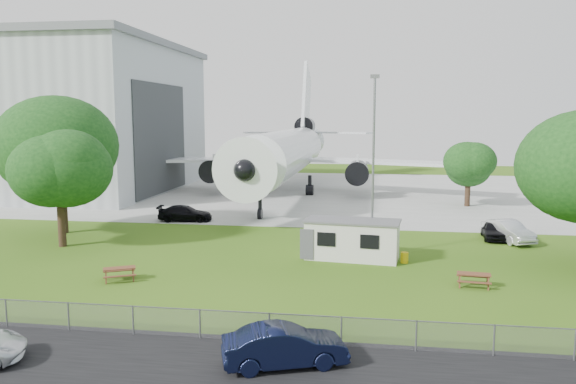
# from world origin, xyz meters

# --- Properties ---
(ground) EXTENTS (160.00, 160.00, 0.00)m
(ground) POSITION_xyz_m (0.00, 0.00, 0.00)
(ground) COLOR #4C741C
(asphalt_strip) EXTENTS (120.00, 8.00, 0.02)m
(asphalt_strip) POSITION_xyz_m (0.00, -13.00, 0.01)
(asphalt_strip) COLOR black
(asphalt_strip) RESTS_ON ground
(concrete_apron) EXTENTS (120.00, 46.00, 0.03)m
(concrete_apron) POSITION_xyz_m (0.00, 38.00, 0.01)
(concrete_apron) COLOR #B7B7B2
(concrete_apron) RESTS_ON ground
(hangar) EXTENTS (43.00, 31.00, 18.55)m
(hangar) POSITION_xyz_m (-37.97, 36.00, 9.41)
(hangar) COLOR #B2B7BC
(hangar) RESTS_ON ground
(airliner) EXTENTS (46.36, 47.73, 17.69)m
(airliner) POSITION_xyz_m (-2.00, 35.86, 5.27)
(airliner) COLOR white
(airliner) RESTS_ON ground
(site_cabin) EXTENTS (6.89, 3.41, 2.62)m
(site_cabin) POSITION_xyz_m (6.93, 5.10, 1.31)
(site_cabin) COLOR silver
(site_cabin) RESTS_ON ground
(picnic_west) EXTENTS (2.28, 2.15, 0.76)m
(picnic_west) POSITION_xyz_m (-6.18, -1.93, 0.00)
(picnic_west) COLOR brown
(picnic_west) RESTS_ON ground
(picnic_east) EXTENTS (1.96, 1.70, 0.76)m
(picnic_east) POSITION_xyz_m (13.83, -0.14, 0.00)
(picnic_east) COLOR brown
(picnic_east) RESTS_ON ground
(fence) EXTENTS (58.00, 0.04, 1.30)m
(fence) POSITION_xyz_m (0.00, -9.50, 0.00)
(fence) COLOR gray
(fence) RESTS_ON ground
(lamp_mast) EXTENTS (0.16, 0.16, 12.00)m
(lamp_mast) POSITION_xyz_m (8.20, 6.20, 6.00)
(lamp_mast) COLOR slate
(lamp_mast) RESTS_ON ground
(tree_west_big) EXTENTS (9.64, 9.64, 11.77)m
(tree_west_big) POSITION_xyz_m (-16.50, 10.07, 6.94)
(tree_west_big) COLOR #382619
(tree_west_big) RESTS_ON ground
(tree_west_small) EXTENTS (7.23, 7.23, 9.34)m
(tree_west_small) POSITION_xyz_m (-14.08, 5.58, 5.71)
(tree_west_small) COLOR #382619
(tree_west_small) RESTS_ON ground
(tree_far_apron) EXTENTS (5.66, 5.66, 7.14)m
(tree_far_apron) POSITION_xyz_m (18.13, 28.89, 4.29)
(tree_far_apron) COLOR #382619
(tree_far_apron) RESTS_ON ground
(car_centre_sedan) EXTENTS (4.99, 3.12, 1.55)m
(car_centre_sedan) POSITION_xyz_m (4.97, -11.59, 0.78)
(car_centre_sedan) COLOR black
(car_centre_sedan) RESTS_ON ground
(car_ne_hatch) EXTENTS (1.91, 4.14, 1.38)m
(car_ne_hatch) POSITION_xyz_m (17.50, 12.75, 0.69)
(car_ne_hatch) COLOR black
(car_ne_hatch) RESTS_ON ground
(car_ne_sedan) EXTENTS (3.39, 5.09, 1.59)m
(car_ne_sedan) POSITION_xyz_m (18.41, 12.05, 0.79)
(car_ne_sedan) COLOR silver
(car_ne_sedan) RESTS_ON ground
(car_apron_van) EXTENTS (5.06, 2.56, 1.41)m
(car_apron_van) POSITION_xyz_m (-8.48, 16.39, 0.70)
(car_apron_van) COLOR black
(car_apron_van) RESTS_ON ground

